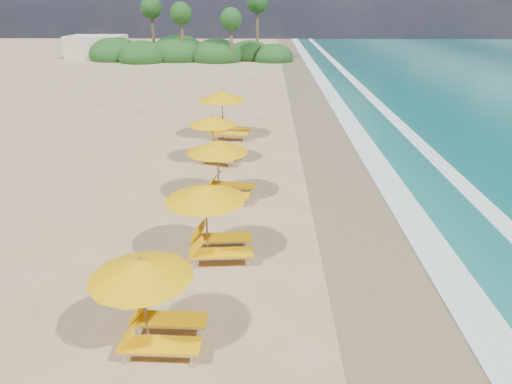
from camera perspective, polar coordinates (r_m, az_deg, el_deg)
ground at (r=15.80m, az=0.00°, el=-4.01°), size 160.00×160.00×0.00m
wet_sand at (r=16.21m, az=14.31°, el=-4.03°), size 4.00×160.00×0.01m
surf_foam at (r=17.02m, az=23.23°, el=-3.86°), size 4.00×160.00×0.01m
station_1 at (r=10.30m, az=-12.83°, el=-12.59°), size 2.45×2.27×2.26m
station_2 at (r=13.37m, az=-5.39°, el=-2.98°), size 2.71×2.54×2.39m
station_3 at (r=17.43m, az=-4.17°, el=3.29°), size 2.85×2.73×2.36m
station_4 at (r=21.55m, az=-4.93°, el=6.97°), size 2.94×2.89×2.29m
station_5 at (r=25.46m, az=-3.74°, el=9.98°), size 3.12×2.95×2.68m
treeline at (r=60.81m, az=-8.69°, el=16.77°), size 25.80×8.80×9.74m
beach_building at (r=66.25m, az=-19.12°, el=16.66°), size 7.00×5.00×2.80m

